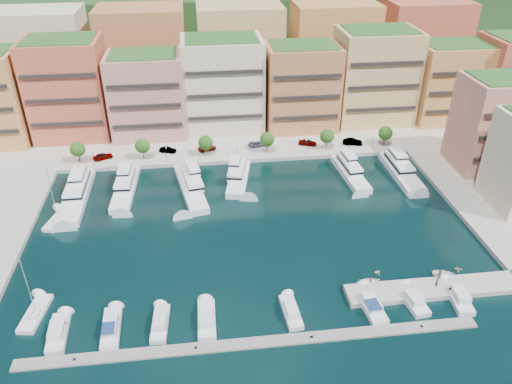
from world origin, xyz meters
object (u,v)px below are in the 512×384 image
tree_1 (142,146)px  tender_1 (377,272)px  cruiser_5 (291,312)px  car_4 (308,142)px  tree_0 (78,149)px  tender_0 (369,282)px  yacht_6 (400,169)px  car_2 (207,148)px  cruiser_9 (458,297)px  lamppost_1 (166,152)px  sailboat_2 (58,220)px  yacht_5 (350,171)px  cruiser_3 (207,320)px  cruiser_8 (413,301)px  person_1 (439,274)px  lamppost_3 (306,144)px  car_3 (257,144)px  person_0 (437,283)px  cruiser_7 (370,305)px  cruiser_1 (111,328)px  cruiser_2 (160,324)px  yacht_0 (77,192)px  sailboat_0 (35,314)px  yacht_3 (238,176)px  tender_2 (444,274)px  yacht_1 (126,186)px  tree_2 (206,143)px  lamppost_2 (237,148)px  car_1 (168,150)px  tree_5 (385,133)px  lamppost_0 (93,156)px  car_5 (353,142)px  lamppost_4 (373,141)px  yacht_2 (190,184)px

tree_1 → tender_1: tree_1 is taller
cruiser_5 → car_4: 63.15m
tree_0 → tender_0: 79.00m
yacht_6 → cruiser_5: bearing=-128.8°
car_2 → tender_0: bearing=-170.1°
cruiser_9 → tender_1: size_ratio=6.20×
lamppost_1 → sailboat_2: bearing=-134.7°
yacht_5 → cruiser_3: yacht_5 is taller
tree_1 → sailboat_2: bearing=-123.3°
cruiser_8 → person_1: (6.37, 4.58, 1.37)m
lamppost_3 → car_3: lamppost_3 is taller
sailboat_2 → car_4: 66.20m
cruiser_9 → person_0: 4.17m
car_2 → car_3: car_3 is taller
cruiser_7 → cruiser_1: bearing=180.0°
yacht_6 → car_2: (-47.06, 16.79, 0.47)m
tree_1 → cruiser_2: bearing=-83.7°
yacht_0 → sailboat_0: 37.86m
lamppost_3 → yacht_3: 21.32m
tender_0 → yacht_3: bearing=14.9°
cruiser_9 → tender_2: bearing=87.5°
tree_0 → cruiser_3: size_ratio=0.67×
yacht_0 → yacht_1: 10.87m
tree_2 → car_2: (0.38, 3.15, -3.06)m
cruiser_5 → car_4: bearing=75.5°
car_2 → yacht_0: bearing=105.6°
yacht_5 → tender_1: bearing=-98.4°
yacht_5 → tender_2: yacht_5 is taller
lamppost_1 → car_3: size_ratio=0.83×
yacht_6 → yacht_5: bearing=176.5°
tree_1 → car_4: 43.79m
yacht_0 → person_0: size_ratio=14.50×
lamppost_2 → cruiser_1: lamppost_2 is taller
car_1 → yacht_6: bearing=-89.8°
tree_5 → cruiser_7: 62.54m
lamppost_3 → cruiser_5: size_ratio=0.54×
lamppost_2 → tender_2: size_ratio=1.04×
lamppost_0 → car_5: (67.76, 4.11, -1.97)m
cruiser_2 → person_1: person_1 is taller
car_5 → person_1: person_1 is taller
tree_5 → lamppost_4: 4.70m
yacht_2 → car_2: 18.50m
yacht_2 → person_1: 58.25m
tree_1 → tree_5: same height
tree_5 → yacht_3: 42.64m
lamppost_1 → tender_2: (51.14, -49.53, -3.41)m
tender_0 → lamppost_1: bearing=25.2°
yacht_1 → car_4: 49.79m
tree_0 → yacht_2: tree_0 is taller
lamppost_3 → yacht_5: (8.77, -10.56, -2.62)m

